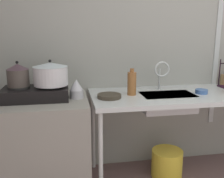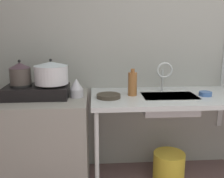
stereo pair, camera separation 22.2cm
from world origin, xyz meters
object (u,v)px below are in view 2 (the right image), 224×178
small_bowl_on_drainboard (205,94)px  bottle_by_sink (132,84)px  pot_on_left_burner (20,73)px  sink_basin (169,104)px  stove (37,91)px  faucet (164,72)px  frying_pan (109,96)px  bucket_on_floor (169,166)px  pot_on_right_burner (51,73)px  percolator (76,88)px

small_bowl_on_drainboard → bottle_by_sink: bottle_by_sink is taller
pot_on_left_burner → sink_basin: size_ratio=0.43×
stove → pot_on_left_burner: (-0.13, 0.00, 0.16)m
faucet → small_bowl_on_drainboard: size_ratio=2.55×
sink_basin → frying_pan: size_ratio=2.33×
bucket_on_floor → bottle_by_sink: bearing=177.4°
pot_on_left_burner → small_bowl_on_drainboard: pot_on_left_burner is taller
pot_on_right_burner → frying_pan: bearing=-5.9°
pot_on_left_burner → bucket_on_floor: bearing=0.2°
pot_on_left_burner → small_bowl_on_drainboard: (1.57, -0.04, -0.19)m
stove → bottle_by_sink: (0.81, 0.02, 0.05)m
pot_on_left_burner → bucket_on_floor: pot_on_left_burner is taller
pot_on_right_burner → bottle_by_sink: size_ratio=1.20×
percolator → small_bowl_on_drainboard: 1.12m
faucet → stove: bearing=-174.7°
stove → bucket_on_floor: (1.17, 0.00, -0.74)m
pot_on_left_burner → bucket_on_floor: (1.30, 0.00, -0.90)m
pot_on_left_burner → pot_on_right_burner: bearing=-0.0°
small_bowl_on_drainboard → stove: bearing=178.5°
faucet → sink_basin: bearing=-78.9°
stove → percolator: (0.33, -0.01, 0.02)m
stove → pot_on_left_burner: pot_on_left_burner is taller
pot_on_left_burner → frying_pan: 0.76m
faucet → bucket_on_floor: size_ratio=0.96×
percolator → bucket_on_floor: 1.14m
stove → faucet: faucet is taller
small_bowl_on_drainboard → bottle_by_sink: bearing=174.8°
pot_on_right_burner → frying_pan: (0.48, -0.05, -0.20)m
percolator → bottle_by_sink: 0.48m
frying_pan → bucket_on_floor: 0.91m
pot_on_right_burner → faucet: pot_on_right_burner is taller
stove → small_bowl_on_drainboard: bearing=-1.5°
pot_on_right_burner → bottle_by_sink: pot_on_right_burner is taller
sink_basin → small_bowl_on_drainboard: small_bowl_on_drainboard is taller
pot_on_right_burner → frying_pan: size_ratio=1.39×
small_bowl_on_drainboard → bottle_by_sink: (-0.63, 0.06, 0.09)m
pot_on_left_burner → sink_basin: 1.29m
pot_on_right_burner → small_bowl_on_drainboard: bearing=-1.6°
pot_on_right_burner → percolator: 0.24m
small_bowl_on_drainboard → bucket_on_floor: bearing=171.5°
bucket_on_floor → frying_pan: bearing=-174.7°
frying_pan → sink_basin: bearing=3.6°
stove → small_bowl_on_drainboard: size_ratio=4.80×
stove → pot_on_left_burner: size_ratio=2.58×
sink_basin → small_bowl_on_drainboard: size_ratio=4.29×
percolator → small_bowl_on_drainboard: bearing=-1.6°
percolator → sink_basin: bearing=-0.7°
frying_pan → bottle_by_sink: bottle_by_sink is taller
stove → frying_pan: (0.60, -0.05, -0.04)m
faucet → bottle_by_sink: 0.32m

